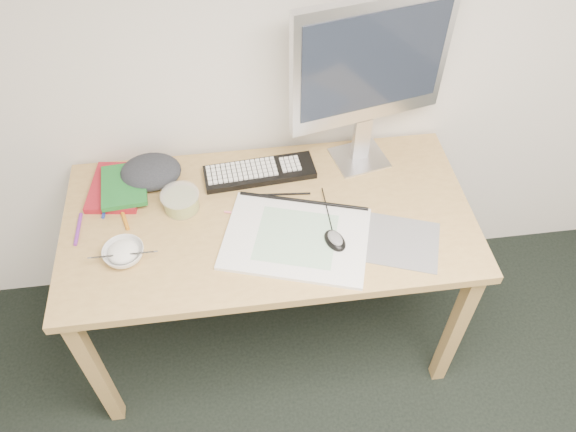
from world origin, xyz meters
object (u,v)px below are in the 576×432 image
at_px(monitor, 371,67).
at_px(rice_bowl, 124,254).
at_px(desk, 269,232).
at_px(sketchpad, 296,238).
at_px(keyboard, 260,172).

relative_size(monitor, rice_bowl, 4.86).
bearing_deg(desk, sketchpad, -55.63).
height_order(sketchpad, keyboard, keyboard).
height_order(desk, rice_bowl, rice_bowl).
distance_m(monitor, rice_bowl, 0.99).
height_order(desk, sketchpad, sketchpad).
relative_size(desk, rice_bowl, 10.65).
height_order(sketchpad, monitor, monitor).
height_order(keyboard, monitor, monitor).
bearing_deg(monitor, sketchpad, -141.38).
distance_m(sketchpad, rice_bowl, 0.56).
bearing_deg(sketchpad, monitor, 68.39).
relative_size(desk, sketchpad, 3.00).
xyz_separation_m(keyboard, rice_bowl, (-0.47, -0.32, 0.01)).
distance_m(desk, sketchpad, 0.16).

